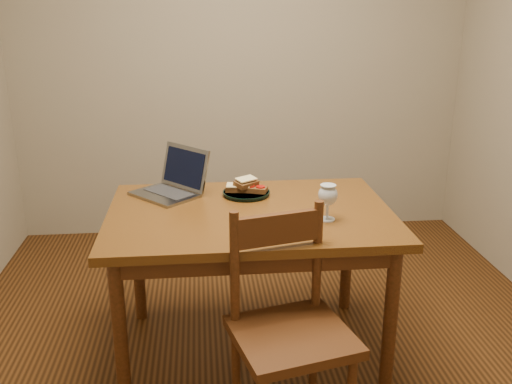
{
  "coord_description": "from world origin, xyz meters",
  "views": [
    {
      "loc": [
        -0.3,
        -2.46,
        1.65
      ],
      "look_at": [
        -0.04,
        0.07,
        0.8
      ],
      "focal_mm": 40.0,
      "sensor_mm": 36.0,
      "label": 1
    }
  ],
  "objects": [
    {
      "name": "sandwich_tomato",
      "position": [
        -0.03,
        0.19,
        0.78
      ],
      "size": [
        0.13,
        0.1,
        0.03
      ],
      "primitive_type": null,
      "rotation": [
        0.0,
        0.0,
        -0.34
      ],
      "color": "#381E0C",
      "rests_on": "plate"
    },
    {
      "name": "sandwich_cheese",
      "position": [
        -0.12,
        0.21,
        0.78
      ],
      "size": [
        0.13,
        0.09,
        0.04
      ],
      "primitive_type": null,
      "rotation": [
        0.0,
        0.0,
        -0.17
      ],
      "color": "#381E0C",
      "rests_on": "plate"
    },
    {
      "name": "table",
      "position": [
        -0.08,
        -0.02,
        0.65
      ],
      "size": [
        1.3,
        0.9,
        0.74
      ],
      "color": "#46210B",
      "rests_on": "floor"
    },
    {
      "name": "sandwich_top",
      "position": [
        -0.08,
        0.21,
        0.8
      ],
      "size": [
        0.13,
        0.13,
        0.04
      ],
      "primitive_type": null,
      "rotation": [
        0.0,
        0.0,
        0.68
      ],
      "color": "#381E0C",
      "rests_on": "plate"
    },
    {
      "name": "chair",
      "position": [
        0.02,
        -0.58,
        0.5
      ],
      "size": [
        0.52,
        0.5,
        0.46
      ],
      "rotation": [
        0.0,
        0.0,
        0.24
      ],
      "color": "#351E0B",
      "rests_on": "floor"
    },
    {
      "name": "milk_glass",
      "position": [
        0.25,
        -0.17,
        0.82
      ],
      "size": [
        0.09,
        0.09,
        0.16
      ],
      "primitive_type": null,
      "color": "white",
      "rests_on": "table"
    },
    {
      "name": "back_wall",
      "position": [
        0.0,
        1.61,
        1.3
      ],
      "size": [
        3.2,
        0.02,
        2.6
      ],
      "primitive_type": "cube",
      "color": "gray",
      "rests_on": "floor"
    },
    {
      "name": "laptop",
      "position": [
        -0.43,
        0.27,
        0.8
      ],
      "size": [
        0.42,
        0.42,
        0.22
      ],
      "rotation": [
        0.0,
        0.0,
        -0.83
      ],
      "color": "slate",
      "rests_on": "table"
    },
    {
      "name": "floor",
      "position": [
        0.0,
        0.0,
        -0.01
      ],
      "size": [
        3.2,
        3.2,
        0.02
      ],
      "primitive_type": "cube",
      "color": "black",
      "rests_on": "ground"
    },
    {
      "name": "plate",
      "position": [
        -0.08,
        0.2,
        0.75
      ],
      "size": [
        0.23,
        0.23,
        0.02
      ],
      "primitive_type": "cylinder",
      "color": "black",
      "rests_on": "table"
    },
    {
      "name": "front_wall",
      "position": [
        0.0,
        -1.61,
        1.3
      ],
      "size": [
        3.2,
        0.02,
        2.6
      ],
      "primitive_type": "cube",
      "color": "gray",
      "rests_on": "floor"
    }
  ]
}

